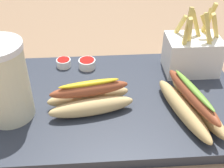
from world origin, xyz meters
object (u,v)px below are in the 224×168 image
ketchup_cup_2 (64,62)px  soda_cup (4,82)px  hot_dog_2 (191,104)px  fries_basket (192,53)px  ketchup_cup_1 (87,63)px  hot_dog_1 (90,99)px

ketchup_cup_2 → soda_cup: bearing=-118.4°
hot_dog_2 → ketchup_cup_2: bearing=143.1°
soda_cup → fries_basket: bearing=18.6°
soda_cup → fries_basket: 0.37m
hot_dog_2 → ketchup_cup_1: hot_dog_2 is taller
soda_cup → ketchup_cup_2: bearing=61.6°
ketchup_cup_1 → ketchup_cup_2: (-0.05, 0.01, -0.00)m
fries_basket → ketchup_cup_2: fries_basket is taller
ketchup_cup_1 → hot_dog_2: bearing=-42.4°
soda_cup → ketchup_cup_2: soda_cup is taller
hot_dog_2 → ketchup_cup_2: size_ratio=5.86×
ketchup_cup_1 → ketchup_cup_2: bearing=170.1°
soda_cup → hot_dog_1: bearing=2.6°
fries_basket → ketchup_cup_1: fries_basket is taller
soda_cup → ketchup_cup_1: (0.13, 0.14, -0.06)m
hot_dog_2 → ketchup_cup_2: 0.29m
fries_basket → hot_dog_2: bearing=-105.9°
ketchup_cup_2 → fries_basket: bearing=-7.1°
soda_cup → hot_dog_2: 0.32m
soda_cup → ketchup_cup_1: soda_cup is taller
hot_dog_1 → ketchup_cup_1: hot_dog_1 is taller
soda_cup → fries_basket: soda_cup is taller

